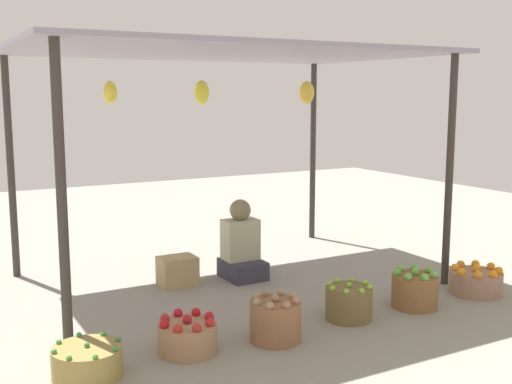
# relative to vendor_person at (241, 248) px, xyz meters

# --- Properties ---
(ground_plane) EXTENTS (14.00, 14.00, 0.00)m
(ground_plane) POSITION_rel_vendor_person_xyz_m (-0.17, 0.00, -0.30)
(ground_plane) COLOR gray
(market_stall_structure) EXTENTS (3.84, 2.56, 2.20)m
(market_stall_structure) POSITION_rel_vendor_person_xyz_m (-0.16, 0.01, 1.77)
(market_stall_structure) COLOR #38332D
(market_stall_structure) RESTS_ON ground
(vendor_person) EXTENTS (0.36, 0.44, 0.78)m
(vendor_person) POSITION_rel_vendor_person_xyz_m (0.00, 0.00, 0.00)
(vendor_person) COLOR #383748
(vendor_person) RESTS_ON ground
(basket_green_chilies) EXTENTS (0.45, 0.45, 0.23)m
(basket_green_chilies) POSITION_rel_vendor_person_xyz_m (-1.90, -1.50, -0.20)
(basket_green_chilies) COLOR olive
(basket_green_chilies) RESTS_ON ground
(basket_red_apples) EXTENTS (0.42, 0.42, 0.27)m
(basket_red_apples) POSITION_rel_vendor_person_xyz_m (-1.19, -1.44, -0.18)
(basket_red_apples) COLOR #A17854
(basket_red_apples) RESTS_ON ground
(basket_potatoes) EXTENTS (0.38, 0.38, 0.35)m
(basket_potatoes) POSITION_rel_vendor_person_xyz_m (-0.54, -1.56, -0.14)
(basket_potatoes) COLOR #8D603E
(basket_potatoes) RESTS_ON ground
(basket_limes) EXTENTS (0.38, 0.38, 0.31)m
(basket_limes) POSITION_rel_vendor_person_xyz_m (0.21, -1.46, -0.16)
(basket_limes) COLOR brown
(basket_limes) RESTS_ON ground
(basket_green_apples) EXTENTS (0.39, 0.39, 0.34)m
(basket_green_apples) POSITION_rel_vendor_person_xyz_m (0.88, -1.50, -0.15)
(basket_green_apples) COLOR brown
(basket_green_apples) RESTS_ON ground
(basket_oranges) EXTENTS (0.47, 0.47, 0.27)m
(basket_oranges) POSITION_rel_vendor_person_xyz_m (1.63, -1.49, -0.19)
(basket_oranges) COLOR #9C765C
(basket_oranges) RESTS_ON ground
(wooden_crate_near_vendor) EXTENTS (0.34, 0.26, 0.27)m
(wooden_crate_near_vendor) POSITION_rel_vendor_person_xyz_m (-0.65, 0.07, -0.16)
(wooden_crate_near_vendor) COLOR tan
(wooden_crate_near_vendor) RESTS_ON ground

